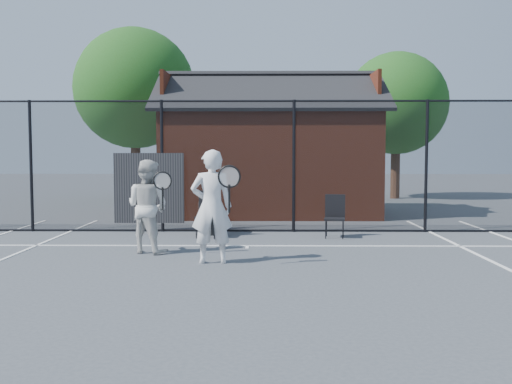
{
  "coord_description": "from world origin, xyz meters",
  "views": [
    {
      "loc": [
        0.3,
        -7.95,
        1.82
      ],
      "look_at": [
        0.17,
        2.32,
        1.1
      ],
      "focal_mm": 40.0,
      "sensor_mm": 36.0,
      "label": 1
    }
  ],
  "objects_px": {
    "chair_left": "(207,215)",
    "waste_bin": "(210,218)",
    "clubhouse": "(270,159)",
    "player_back": "(147,206)",
    "player_front": "(212,206)",
    "chair_right": "(335,217)"
  },
  "relations": [
    {
      "from": "chair_left",
      "to": "waste_bin",
      "type": "xyz_separation_m",
      "value": [
        0.0,
        0.5,
        -0.12
      ]
    },
    {
      "from": "clubhouse",
      "to": "player_back",
      "type": "height_order",
      "value": "clubhouse"
    },
    {
      "from": "player_front",
      "to": "waste_bin",
      "type": "bearing_deg",
      "value": 95.94
    },
    {
      "from": "player_front",
      "to": "chair_right",
      "type": "bearing_deg",
      "value": 49.83
    },
    {
      "from": "chair_left",
      "to": "waste_bin",
      "type": "distance_m",
      "value": 0.51
    },
    {
      "from": "chair_right",
      "to": "chair_left",
      "type": "bearing_deg",
      "value": -170.89
    },
    {
      "from": "player_front",
      "to": "player_back",
      "type": "bearing_deg",
      "value": 142.41
    },
    {
      "from": "chair_right",
      "to": "waste_bin",
      "type": "distance_m",
      "value": 2.75
    },
    {
      "from": "clubhouse",
      "to": "player_front",
      "type": "height_order",
      "value": "clubhouse"
    },
    {
      "from": "chair_right",
      "to": "waste_bin",
      "type": "bearing_deg",
      "value": 178.64
    },
    {
      "from": "clubhouse",
      "to": "player_back",
      "type": "relative_size",
      "value": 3.86
    },
    {
      "from": "clubhouse",
      "to": "chair_left",
      "type": "distance_m",
      "value": 5.21
    },
    {
      "from": "player_back",
      "to": "waste_bin",
      "type": "relative_size",
      "value": 2.32
    },
    {
      "from": "player_front",
      "to": "chair_left",
      "type": "relative_size",
      "value": 1.92
    },
    {
      "from": "player_back",
      "to": "chair_right",
      "type": "distance_m",
      "value": 4.07
    },
    {
      "from": "player_back",
      "to": "waste_bin",
      "type": "distance_m",
      "value": 2.55
    },
    {
      "from": "clubhouse",
      "to": "player_back",
      "type": "xyz_separation_m",
      "value": [
        -2.29,
        -6.74,
        -0.76
      ]
    },
    {
      "from": "chair_left",
      "to": "waste_bin",
      "type": "height_order",
      "value": "chair_left"
    },
    {
      "from": "waste_bin",
      "to": "chair_left",
      "type": "bearing_deg",
      "value": -90.28
    },
    {
      "from": "waste_bin",
      "to": "chair_right",
      "type": "bearing_deg",
      "value": -10.47
    },
    {
      "from": "player_front",
      "to": "chair_left",
      "type": "height_order",
      "value": "player_front"
    },
    {
      "from": "clubhouse",
      "to": "waste_bin",
      "type": "height_order",
      "value": "clubhouse"
    }
  ]
}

